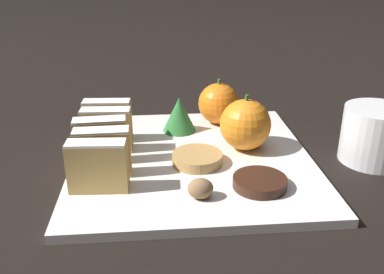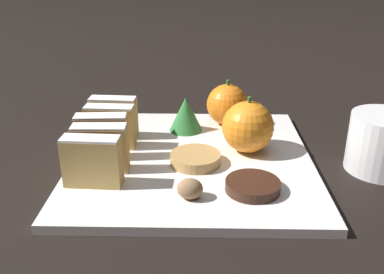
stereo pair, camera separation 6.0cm
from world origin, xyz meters
TOP-DOWN VIEW (x-y plane):
  - ground_plane at (0.00, 0.00)m, footprint 6.00×6.00m
  - serving_platter at (0.00, 0.00)m, footprint 0.34×0.35m
  - stollen_slice_front at (-0.12, -0.08)m, footprint 0.07×0.03m
  - stollen_slice_second at (-0.12, -0.05)m, footprint 0.07×0.03m
  - stollen_slice_third at (-0.13, -0.01)m, footprint 0.07×0.03m
  - stollen_slice_fourth at (-0.12, 0.03)m, footprint 0.07×0.03m
  - stollen_slice_fifth at (-0.12, 0.07)m, footprint 0.07×0.03m
  - orange_near at (0.08, 0.02)m, footprint 0.08×0.08m
  - orange_far at (0.06, 0.13)m, footprint 0.07×0.07m
  - walnut at (0.00, -0.11)m, footprint 0.03×0.03m
  - chocolate_cookie at (0.08, -0.09)m, footprint 0.07×0.07m
  - gingerbread_cookie at (0.01, -0.02)m, footprint 0.07×0.07m
  - evergreen_sprig at (-0.01, 0.10)m, footprint 0.05×0.05m
  - coffee_mug at (0.27, -0.01)m, footprint 0.12×0.10m

SIDE VIEW (x-z plane):
  - ground_plane at x=0.00m, z-range 0.00..0.00m
  - serving_platter at x=0.00m, z-range 0.00..0.01m
  - chocolate_cookie at x=0.08m, z-range 0.01..0.02m
  - gingerbread_cookie at x=0.01m, z-range 0.01..0.03m
  - walnut at x=0.00m, z-range 0.01..0.04m
  - evergreen_sprig at x=-0.01m, z-range 0.01..0.07m
  - coffee_mug at x=0.27m, z-range 0.00..0.08m
  - stollen_slice_front at x=-0.12m, z-range 0.01..0.08m
  - stollen_slice_second at x=-0.12m, z-range 0.01..0.08m
  - stollen_slice_third at x=-0.13m, z-range 0.01..0.08m
  - stollen_slice_fourth at x=-0.12m, z-range 0.01..0.08m
  - stollen_slice_fifth at x=-0.12m, z-range 0.01..0.08m
  - orange_far at x=0.06m, z-range 0.01..0.08m
  - orange_near at x=0.08m, z-range 0.01..0.09m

